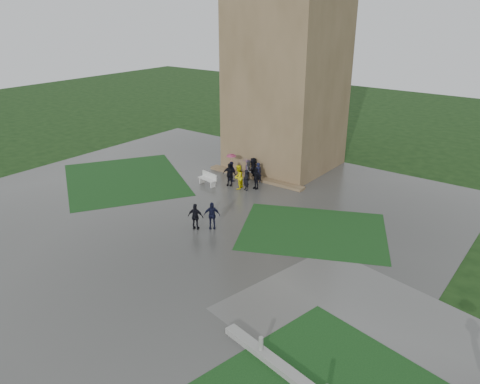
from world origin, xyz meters
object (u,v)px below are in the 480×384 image
Objects in this scene: tower at (287,62)px; pedestrian_mid at (212,215)px; pedestrian_near at (196,217)px; bench at (208,179)px.

pedestrian_mid is (3.08, -13.55, -8.08)m from tower.
pedestrian_near is at bearing -172.65° from pedestrian_mid.
bench is 7.90m from pedestrian_near.
pedestrian_mid is at bearing -37.32° from bench.
bench is at bearing -105.62° from tower.
pedestrian_near reaches higher than bench.
bench is at bearing -78.15° from pedestrian_near.
pedestrian_mid is at bearing -158.19° from pedestrian_near.
pedestrian_mid is (5.27, -5.73, 0.38)m from bench.
tower is at bearing -103.91° from pedestrian_near.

